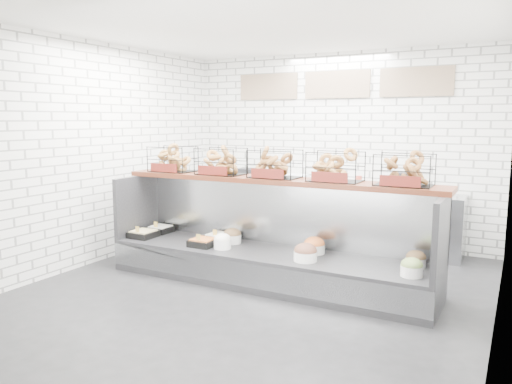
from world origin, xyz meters
The scene contains 5 objects.
ground centered at (0.00, 0.00, 0.00)m, with size 5.50×5.50×0.00m, color black.
room_shell centered at (0.00, 0.60, 2.06)m, with size 5.02×5.51×3.01m.
display_case centered at (0.00, 0.35, 0.32)m, with size 4.00×0.90×1.20m.
bagel_shelf centered at (0.00, 0.52, 1.39)m, with size 4.10×0.50×0.40m.
prep_counter centered at (-0.01, 2.43, 0.47)m, with size 4.00×0.60×1.20m.
Camera 1 is at (2.63, -4.88, 1.97)m, focal length 35.00 mm.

